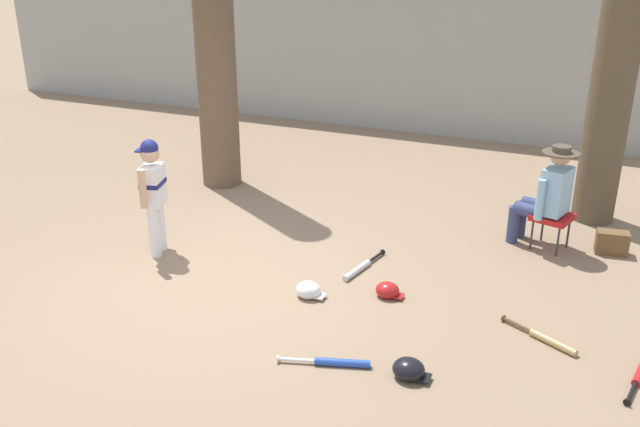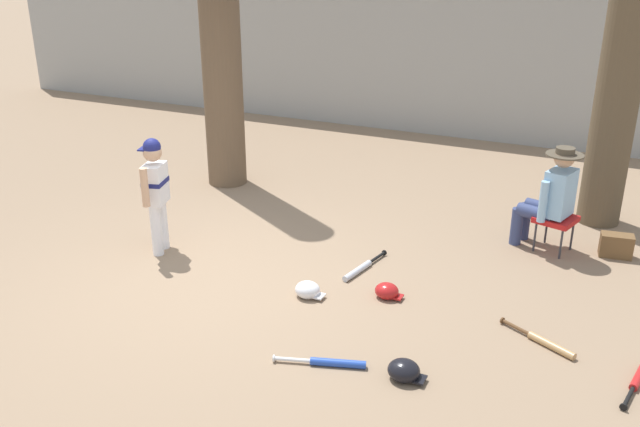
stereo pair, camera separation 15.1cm
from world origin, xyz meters
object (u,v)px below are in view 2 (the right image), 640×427
young_ballplayer (155,188)px  batting_helmet_white (308,290)px  tree_behind_spectator (624,56)px  bat_wood_tan (545,342)px  seated_spectator (550,195)px  bat_blue_youth (331,362)px  bat_aluminum_silver (361,269)px  folding_stool (556,221)px  tree_near_player (220,38)px  batting_helmet_black (404,371)px  bat_red_barrel (638,379)px  handbag_beside_stool (616,246)px  batting_helmet_red (387,291)px

young_ballplayer → batting_helmet_white: bearing=-7.6°
tree_behind_spectator → bat_wood_tan: size_ratio=6.86×
seated_spectator → bat_blue_youth: size_ratio=1.59×
bat_wood_tan → bat_aluminum_silver: bearing=162.1°
bat_blue_youth → folding_stool: bearing=66.8°
tree_near_player → bat_aluminum_silver: (2.79, -1.83, -2.00)m
batting_helmet_white → bat_blue_youth: bearing=-54.9°
bat_wood_tan → batting_helmet_black: bearing=-134.3°
folding_stool → bat_aluminum_silver: bearing=-141.3°
bat_blue_youth → batting_helmet_black: batting_helmet_black is taller
young_ballplayer → bat_red_barrel: (4.94, -0.40, -0.71)m
tree_behind_spectator → seated_spectator: size_ratio=3.98×
tree_near_player → handbag_beside_stool: bearing=-3.2°
young_ballplayer → handbag_beside_stool: size_ratio=3.84×
seated_spectator → batting_helmet_red: 2.27m
seated_spectator → young_ballplayer: bearing=-154.0°
bat_red_barrel → batting_helmet_red: bearing=168.7°
batting_helmet_red → bat_aluminum_silver: bearing=137.2°
young_ballplayer → bat_wood_tan: bearing=-2.4°
folding_stool → seated_spectator: (-0.09, 0.03, 0.28)m
tree_near_player → bat_wood_tan: bearing=-27.4°
tree_near_player → young_ballplayer: bearing=-76.1°
tree_near_player → handbag_beside_stool: size_ratio=14.55×
handbag_beside_stool → batting_helmet_white: handbag_beside_stool is taller
folding_stool → bat_aluminum_silver: 2.26m
handbag_beside_stool → bat_blue_youth: bearing=-121.4°
tree_behind_spectator → young_ballplayer: bearing=-145.5°
bat_aluminum_silver → bat_red_barrel: 2.85m
tree_near_player → bat_red_barrel: tree_near_player is taller
seated_spectator → bat_aluminum_silver: seated_spectator is taller
bat_wood_tan → bat_aluminum_silver: (-1.97, 0.64, 0.00)m
handbag_beside_stool → bat_aluminum_silver: handbag_beside_stool is taller
folding_stool → handbag_beside_stool: (0.65, 0.14, -0.23)m
young_ballplayer → bat_wood_tan: (4.20, -0.17, -0.71)m
young_ballplayer → batting_helmet_white: young_ballplayer is taller
bat_wood_tan → bat_blue_youth: size_ratio=0.93×
bat_aluminum_silver → young_ballplayer: bearing=-168.3°
bat_blue_youth → bat_red_barrel: size_ratio=1.05×
bat_wood_tan → batting_helmet_white: size_ratio=2.35×
young_ballplayer → tree_near_player: bearing=103.9°
tree_behind_spectator → bat_wood_tan: bearing=-93.0°
tree_behind_spectator → seated_spectator: 1.84m
bat_aluminum_silver → bat_red_barrel: bearing=-17.7°
young_ballplayer → folding_stool: 4.41m
folding_stool → batting_helmet_black: bearing=-103.6°
bat_wood_tan → batting_helmet_black: (-0.95, -0.97, 0.04)m
bat_aluminum_silver → batting_helmet_white: bearing=-110.0°
tree_near_player → bat_red_barrel: 6.45m
folding_stool → batting_helmet_red: (-1.31, -1.81, -0.30)m
young_ballplayer → bat_wood_tan: young_ballplayer is taller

